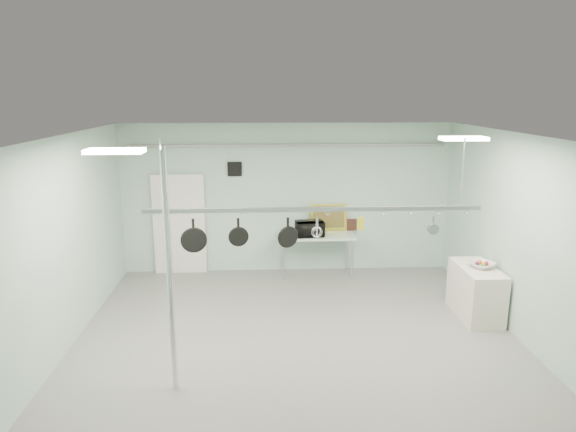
{
  "coord_description": "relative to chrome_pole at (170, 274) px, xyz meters",
  "views": [
    {
      "loc": [
        -0.52,
        -6.75,
        3.81
      ],
      "look_at": [
        -0.13,
        1.0,
        1.94
      ],
      "focal_mm": 32.0,
      "sensor_mm": 36.0,
      "label": 1
    }
  ],
  "objects": [
    {
      "name": "floor",
      "position": [
        1.7,
        0.6,
        -1.6
      ],
      "size": [
        8.0,
        8.0,
        0.0
      ],
      "primitive_type": "plane",
      "color": "gray",
      "rests_on": "ground"
    },
    {
      "name": "ceiling",
      "position": [
        1.7,
        0.6,
        1.59
      ],
      "size": [
        7.0,
        8.0,
        0.02
      ],
      "primitive_type": "cube",
      "color": "silver",
      "rests_on": "back_wall"
    },
    {
      "name": "back_wall",
      "position": [
        1.7,
        4.59,
        0.0
      ],
      "size": [
        7.0,
        0.02,
        3.2
      ],
      "primitive_type": "cube",
      "color": "#ABCDBB",
      "rests_on": "floor"
    },
    {
      "name": "right_wall",
      "position": [
        5.19,
        0.6,
        0.0
      ],
      "size": [
        0.02,
        8.0,
        3.2
      ],
      "primitive_type": "cube",
      "color": "#ABCDBB",
      "rests_on": "floor"
    },
    {
      "name": "door",
      "position": [
        -0.6,
        4.54,
        -0.55
      ],
      "size": [
        1.1,
        0.1,
        2.2
      ],
      "primitive_type": "cube",
      "color": "silver",
      "rests_on": "floor"
    },
    {
      "name": "wall_vent",
      "position": [
        0.6,
        4.57,
        0.65
      ],
      "size": [
        0.3,
        0.04,
        0.3
      ],
      "primitive_type": "cube",
      "color": "black",
      "rests_on": "back_wall"
    },
    {
      "name": "conduit_pipe",
      "position": [
        1.7,
        4.5,
        1.15
      ],
      "size": [
        6.6,
        0.07,
        0.07
      ],
      "primitive_type": "cylinder",
      "rotation": [
        0.0,
        1.57,
        0.0
      ],
      "color": "gray",
      "rests_on": "back_wall"
    },
    {
      "name": "chrome_pole",
      "position": [
        0.0,
        0.0,
        0.0
      ],
      "size": [
        0.08,
        0.08,
        3.2
      ],
      "primitive_type": "cylinder",
      "color": "silver",
      "rests_on": "floor"
    },
    {
      "name": "prep_table",
      "position": [
        2.3,
        4.2,
        -0.77
      ],
      "size": [
        1.6,
        0.7,
        0.91
      ],
      "color": "silver",
      "rests_on": "floor"
    },
    {
      "name": "side_cabinet",
      "position": [
        4.85,
        2.0,
        -1.15
      ],
      "size": [
        0.6,
        1.2,
        0.9
      ],
      "primitive_type": "cube",
      "color": "beige",
      "rests_on": "floor"
    },
    {
      "name": "pot_rack",
      "position": [
        1.9,
        0.9,
        0.63
      ],
      "size": [
        4.8,
        0.06,
        1.0
      ],
      "color": "#B7B7BC",
      "rests_on": "ceiling"
    },
    {
      "name": "light_panel_left",
      "position": [
        -0.5,
        -0.2,
        1.56
      ],
      "size": [
        0.65,
        0.3,
        0.05
      ],
      "primitive_type": "cube",
      "color": "white",
      "rests_on": "ceiling"
    },
    {
      "name": "light_panel_right",
      "position": [
        4.1,
        1.2,
        1.56
      ],
      "size": [
        0.65,
        0.3,
        0.05
      ],
      "primitive_type": "cube",
      "color": "white",
      "rests_on": "ceiling"
    },
    {
      "name": "microwave",
      "position": [
        2.15,
        4.09,
        -0.54
      ],
      "size": [
        0.61,
        0.45,
        0.31
      ],
      "primitive_type": "imported",
      "rotation": [
        0.0,
        0.0,
        3.26
      ],
      "color": "black",
      "rests_on": "prep_table"
    },
    {
      "name": "coffee_canister",
      "position": [
        2.26,
        4.15,
        -0.58
      ],
      "size": [
        0.2,
        0.2,
        0.23
      ],
      "primitive_type": "cylinder",
      "rotation": [
        0.0,
        0.0,
        -0.34
      ],
      "color": "white",
      "rests_on": "prep_table"
    },
    {
      "name": "painting_large",
      "position": [
        2.59,
        4.5,
        -0.41
      ],
      "size": [
        0.79,
        0.18,
        0.58
      ],
      "primitive_type": "cube",
      "rotation": [
        -0.14,
        0.0,
        0.07
      ],
      "color": "gold",
      "rests_on": "prep_table"
    },
    {
      "name": "painting_small",
      "position": [
        3.05,
        4.5,
        -0.57
      ],
      "size": [
        0.3,
        0.1,
        0.25
      ],
      "primitive_type": "cube",
      "rotation": [
        -0.17,
        0.0,
        -0.06
      ],
      "color": "black",
      "rests_on": "prep_table"
    },
    {
      "name": "fruit_bowl",
      "position": [
        4.9,
        1.98,
        -0.65
      ],
      "size": [
        0.55,
        0.55,
        0.1
      ],
      "primitive_type": "imported",
      "rotation": [
        0.0,
        0.0,
        0.43
      ],
      "color": "silver",
      "rests_on": "side_cabinet"
    },
    {
      "name": "skillet_left",
      "position": [
        0.2,
        0.9,
        0.24
      ],
      "size": [
        0.37,
        0.12,
        0.49
      ],
      "primitive_type": null,
      "rotation": [
        0.0,
        0.0,
        0.16
      ],
      "color": "black",
      "rests_on": "pot_rack"
    },
    {
      "name": "skillet_mid",
      "position": [
        0.83,
        0.9,
        0.28
      ],
      "size": [
        0.29,
        0.1,
        0.4
      ],
      "primitive_type": null,
      "rotation": [
        0.0,
        0.0,
        0.16
      ],
      "color": "black",
      "rests_on": "pot_rack"
    },
    {
      "name": "skillet_right",
      "position": [
        1.53,
        0.9,
        0.27
      ],
      "size": [
        0.31,
        0.18,
        0.43
      ],
      "primitive_type": null,
      "rotation": [
        0.0,
        0.0,
        0.41
      ],
      "color": "black",
      "rests_on": "pot_rack"
    },
    {
      "name": "whisk",
      "position": [
        1.95,
        0.9,
        0.34
      ],
      "size": [
        0.2,
        0.2,
        0.29
      ],
      "primitive_type": null,
      "rotation": [
        0.0,
        0.0,
        -0.4
      ],
      "color": "silver",
      "rests_on": "pot_rack"
    },
    {
      "name": "grater",
      "position": [
        2.58,
        0.9,
        0.38
      ],
      "size": [
        0.09,
        0.03,
        0.21
      ],
      "primitive_type": null,
      "rotation": [
        0.0,
        0.0,
        0.2
      ],
      "color": "yellow",
      "rests_on": "pot_rack"
    },
    {
      "name": "saucepan",
      "position": [
        3.63,
        0.9,
        0.34
      ],
      "size": [
        0.16,
        0.11,
        0.28
      ],
      "primitive_type": null,
      "rotation": [
        0.0,
        0.0,
        -0.05
      ],
      "color": "silver",
      "rests_on": "pot_rack"
    },
    {
      "name": "fruit_cluster",
      "position": [
        4.9,
        1.98,
        -0.61
      ],
      "size": [
        0.24,
        0.24,
        0.09
      ],
      "primitive_type": null,
      "color": "#B3101F",
      "rests_on": "fruit_bowl"
    }
  ]
}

